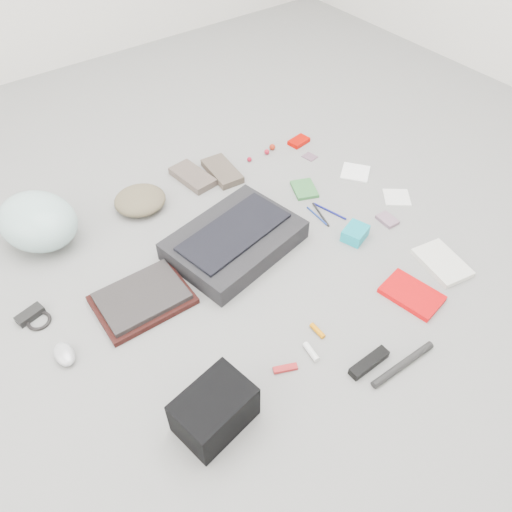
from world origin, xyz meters
TOP-DOWN VIEW (x-y plane):
  - ground_plane at (0.00, 0.00)m, footprint 4.00×4.00m
  - messenger_bag at (-0.01, 0.12)m, footprint 0.54×0.43m
  - bag_flap at (-0.01, 0.12)m, footprint 0.47×0.28m
  - laptop_sleeve at (-0.43, 0.10)m, footprint 0.33×0.25m
  - laptop at (-0.43, 0.10)m, footprint 0.30×0.22m
  - bike_helmet at (-0.60, 0.61)m, footprint 0.37×0.41m
  - beanie at (-0.19, 0.56)m, footprint 0.27×0.26m
  - mitten_left at (0.08, 0.59)m, footprint 0.13×0.23m
  - mitten_right at (0.21, 0.55)m, footprint 0.13×0.23m
  - power_brick at (-0.77, 0.27)m, footprint 0.10×0.06m
  - cable_coil at (-0.76, 0.23)m, footprint 0.08×0.08m
  - mouse at (-0.74, 0.04)m, footprint 0.06×0.10m
  - camera_bag at (-0.47, -0.43)m, footprint 0.24×0.19m
  - multitool at (-0.19, -0.42)m, footprint 0.08×0.05m
  - toiletry_tube_white at (-0.09, -0.42)m, footprint 0.03×0.07m
  - toiletry_tube_orange at (-0.02, -0.37)m, footprint 0.02×0.06m
  - u_lock at (0.03, -0.57)m, footprint 0.15×0.04m
  - bike_pump at (0.11, -0.63)m, footprint 0.26×0.03m
  - book_red at (0.36, -0.46)m, footprint 0.17×0.23m
  - book_white at (0.57, -0.42)m, footprint 0.17×0.23m
  - notepad at (0.44, 0.23)m, footprint 0.14×0.15m
  - pen_blue at (0.37, 0.07)m, footprint 0.01×0.13m
  - pen_black at (0.39, 0.07)m, footprint 0.05×0.15m
  - pen_navy at (0.43, 0.06)m, footprint 0.05×0.16m
  - accordion_wallet at (0.41, -0.12)m, footprint 0.12×0.11m
  - card_deck at (0.58, -0.13)m, footprint 0.06×0.09m
  - napkin_top at (0.71, 0.19)m, footprint 0.17×0.17m
  - napkin_bottom at (0.73, -0.05)m, footprint 0.15×0.15m
  - lollipop_a at (0.37, 0.55)m, footprint 0.03×0.03m
  - lollipop_b at (0.47, 0.55)m, footprint 0.03×0.03m
  - lollipop_c at (0.52, 0.56)m, footprint 0.03×0.03m
  - altoids_tin at (0.66, 0.53)m, footprint 0.11×0.08m
  - stamp_sheet at (0.62, 0.41)m, footprint 0.06×0.07m

SIDE VIEW (x-z plane):
  - ground_plane at x=0.00m, z-range 0.00..0.00m
  - stamp_sheet at x=0.62m, z-range 0.00..0.00m
  - napkin_bottom at x=0.73m, z-range 0.00..0.01m
  - napkin_top at x=0.71m, z-range 0.00..0.01m
  - pen_blue at x=0.37m, z-range 0.00..0.01m
  - pen_black at x=0.39m, z-range 0.00..0.01m
  - pen_navy at x=0.43m, z-range 0.00..0.01m
  - cable_coil at x=-0.76m, z-range 0.00..0.01m
  - multitool at x=-0.19m, z-range 0.00..0.01m
  - notepad at x=0.44m, z-range 0.00..0.01m
  - card_deck at x=0.58m, z-range 0.00..0.02m
  - toiletry_tube_orange at x=-0.02m, z-range 0.00..0.02m
  - toiletry_tube_white at x=-0.09m, z-range 0.00..0.02m
  - altoids_tin at x=0.66m, z-range 0.00..0.02m
  - book_red at x=0.36m, z-range 0.00..0.02m
  - book_white at x=0.57m, z-range 0.00..0.02m
  - laptop_sleeve at x=-0.43m, z-range 0.00..0.02m
  - lollipop_a at x=0.37m, z-range 0.00..0.02m
  - bike_pump at x=0.11m, z-range 0.00..0.02m
  - lollipop_b at x=0.47m, z-range 0.00..0.03m
  - power_brick at x=-0.77m, z-range 0.00..0.03m
  - lollipop_c at x=0.52m, z-range 0.00..0.03m
  - u_lock at x=0.03m, z-range 0.00..0.03m
  - mitten_left at x=0.08m, z-range 0.00..0.03m
  - mitten_right at x=0.21m, z-range 0.00..0.03m
  - mouse at x=-0.74m, z-range 0.00..0.04m
  - accordion_wallet at x=0.41m, z-range 0.00..0.05m
  - laptop at x=-0.43m, z-range 0.02..0.04m
  - beanie at x=-0.19m, z-range 0.00..0.08m
  - messenger_bag at x=-0.01m, z-range 0.00..0.08m
  - camera_bag at x=-0.47m, z-range 0.00..0.14m
  - bag_flap at x=-0.01m, z-range 0.08..0.09m
  - bike_helmet at x=-0.60m, z-range 0.00..0.20m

